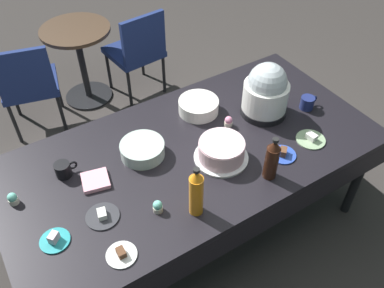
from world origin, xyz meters
name	(u,v)px	position (x,y,z in m)	size (l,w,h in m)	color
ground	(192,226)	(0.00, 0.00, 0.00)	(9.00, 9.00, 0.00)	#383330
potluck_table	(192,158)	(0.00, 0.00, 0.69)	(2.20, 1.10, 0.75)	black
frosted_layer_cake	(221,151)	(0.11, -0.14, 0.81)	(0.31, 0.31, 0.12)	silver
slow_cooker	(266,92)	(0.57, 0.05, 0.91)	(0.29, 0.29, 0.35)	black
glass_salad_bowl	(142,149)	(-0.26, 0.12, 0.79)	(0.25, 0.25, 0.08)	#B2C6BC
ceramic_snack_bowl	(199,106)	(0.22, 0.28, 0.79)	(0.25, 0.25, 0.09)	silver
dessert_plate_sage	(311,139)	(0.64, -0.30, 0.76)	(0.17, 0.17, 0.05)	#8CA87F
dessert_plate_charcoal	(102,216)	(-0.62, -0.16, 0.76)	(0.17, 0.17, 0.04)	#2D2D33
dessert_plate_cobalt	(283,154)	(0.42, -0.31, 0.76)	(0.15, 0.15, 0.05)	#2D4CB2
dessert_plate_white	(121,254)	(-0.63, -0.41, 0.76)	(0.14, 0.14, 0.04)	white
dessert_plate_teal	(55,240)	(-0.87, -0.17, 0.76)	(0.14, 0.14, 0.05)	teal
cupcake_rose	(13,199)	(-0.97, 0.16, 0.78)	(0.05, 0.05, 0.07)	beige
cupcake_mint	(228,122)	(0.30, 0.07, 0.78)	(0.05, 0.05, 0.07)	beige
cupcake_cocoa	(265,83)	(0.75, 0.26, 0.78)	(0.05, 0.05, 0.07)	beige
cupcake_lemon	(158,207)	(-0.37, -0.27, 0.78)	(0.05, 0.05, 0.07)	beige
soda_bottle_orange_juice	(196,192)	(-0.21, -0.37, 0.89)	(0.07, 0.07, 0.31)	orange
soda_bottle_cola	(272,159)	(0.25, -0.39, 0.88)	(0.07, 0.07, 0.27)	#33190F
coffee_mug_black	(63,170)	(-0.69, 0.21, 0.79)	(0.12, 0.09, 0.08)	black
coffee_mug_navy	(307,103)	(0.83, -0.06, 0.79)	(0.13, 0.09, 0.08)	navy
paper_napkin_stack	(95,181)	(-0.56, 0.07, 0.76)	(0.14, 0.14, 0.02)	pink
maroon_chair_left	(28,83)	(-0.57, 1.57, 0.49)	(0.53, 0.53, 0.85)	navy
maroon_chair_right	(138,49)	(0.41, 1.57, 0.49)	(0.48, 0.48, 0.85)	navy
round_cafe_table	(80,51)	(-0.05, 1.80, 0.50)	(0.60, 0.60, 0.72)	#473323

